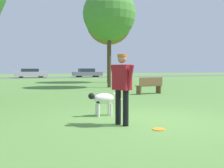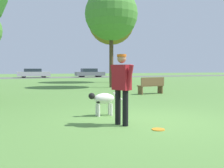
% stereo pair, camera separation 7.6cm
% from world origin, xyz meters
% --- Properties ---
extents(ground_plane, '(120.00, 120.00, 0.00)m').
position_xyz_m(ground_plane, '(0.00, 0.00, 0.00)').
color(ground_plane, '#56843D').
extents(far_road_strip, '(120.00, 6.00, 0.01)m').
position_xyz_m(far_road_strip, '(0.00, 32.29, 0.01)').
color(far_road_strip, '#5B5B59').
rests_on(far_road_strip, ground_plane).
extents(person, '(0.37, 0.66, 1.60)m').
position_xyz_m(person, '(-0.82, -0.21, 0.94)').
color(person, black).
rests_on(person, ground_plane).
extents(dog, '(0.97, 0.29, 0.64)m').
position_xyz_m(dog, '(-0.80, 1.06, 0.44)').
color(dog, silver).
rests_on(dog, ground_plane).
extents(frisbee, '(0.27, 0.27, 0.02)m').
position_xyz_m(frisbee, '(-0.29, -0.91, 0.01)').
color(frisbee, orange).
rests_on(frisbee, ground_plane).
extents(tree_far_right, '(4.24, 4.24, 7.70)m').
position_xyz_m(tree_far_right, '(5.85, 16.88, 5.56)').
color(tree_far_right, brown).
rests_on(tree_far_right, ground_plane).
extents(tree_mid_center, '(3.54, 3.54, 6.70)m').
position_xyz_m(tree_mid_center, '(3.43, 10.93, 4.91)').
color(tree_mid_center, '#4C3826').
rests_on(tree_mid_center, ground_plane).
extents(parked_car_silver, '(4.49, 1.97, 1.27)m').
position_xyz_m(parked_car_silver, '(0.39, 32.45, 0.64)').
color(parked_car_silver, '#B7B7BC').
rests_on(parked_car_silver, ground_plane).
extents(parked_car_grey, '(4.33, 1.94, 1.29)m').
position_xyz_m(parked_car_grey, '(8.46, 32.00, 0.64)').
color(parked_car_grey, slate).
rests_on(parked_car_grey, ground_plane).
extents(park_bench, '(1.44, 0.56, 0.84)m').
position_xyz_m(park_bench, '(3.57, 5.87, 0.45)').
color(park_bench, brown).
rests_on(park_bench, ground_plane).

